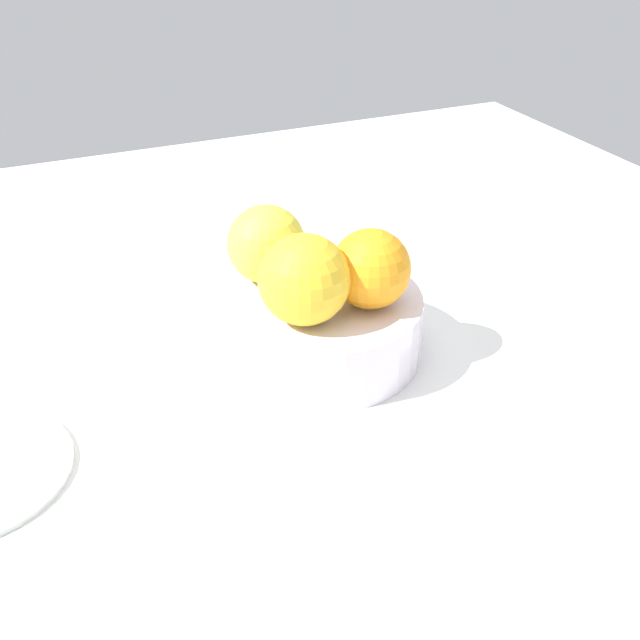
{
  "coord_description": "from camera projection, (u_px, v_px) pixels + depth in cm",
  "views": [
    {
      "loc": [
        -20.9,
        -47.55,
        35.09
      ],
      "look_at": [
        0.0,
        0.0,
        3.13
      ],
      "focal_mm": 43.21,
      "sensor_mm": 36.0,
      "label": 1
    }
  ],
  "objects": [
    {
      "name": "orange_in_bowl_2",
      "position": [
        371.0,
        269.0,
        0.57
      ],
      "size": [
        6.1,
        6.1,
        6.1
      ],
      "primitive_type": "sphere",
      "color": "orange",
      "rests_on": "fruit_bowl"
    },
    {
      "name": "fruit_bowl",
      "position": [
        320.0,
        327.0,
        0.61
      ],
      "size": [
        16.15,
        16.15,
        5.22
      ],
      "color": "silver",
      "rests_on": "ground_plane"
    },
    {
      "name": "ground_plane",
      "position": [
        320.0,
        363.0,
        0.63
      ],
      "size": [
        110.0,
        110.0,
        2.0
      ],
      "primitive_type": "cube",
      "color": "white"
    },
    {
      "name": "orange_in_bowl_1",
      "position": [
        304.0,
        280.0,
        0.55
      ],
      "size": [
        6.75,
        6.75,
        6.75
      ],
      "primitive_type": "sphere",
      "color": "yellow",
      "rests_on": "fruit_bowl"
    },
    {
      "name": "orange_in_bowl_0",
      "position": [
        266.0,
        244.0,
        0.61
      ],
      "size": [
        6.28,
        6.28,
        6.28
      ],
      "primitive_type": "sphere",
      "color": "yellow",
      "rests_on": "fruit_bowl"
    }
  ]
}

